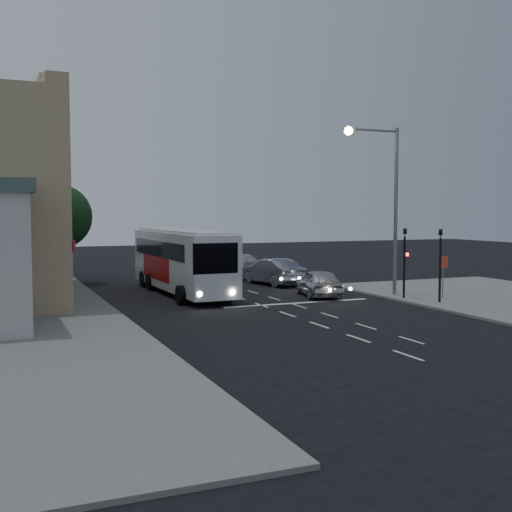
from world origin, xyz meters
name	(u,v)px	position (x,y,z in m)	size (l,w,h in m)	color
ground	(278,311)	(0.00, 0.00, 0.00)	(120.00, 120.00, 0.00)	black
road_markings	(274,300)	(1.29, 3.31, 0.00)	(8.00, 30.55, 0.01)	silver
tour_bus	(182,259)	(-2.39, 7.82, 1.96)	(2.82, 11.84, 3.62)	silver
car_suv	(319,283)	(4.18, 3.80, 0.75)	(1.78, 4.43, 1.51)	#B4B4B9
car_sedan_a	(272,272)	(4.17, 10.00, 0.83)	(1.76, 5.05, 1.66)	gray
car_sedan_b	(237,265)	(3.94, 15.58, 0.82)	(2.29, 5.64, 1.64)	silver
traffic_signal_main	(405,254)	(7.60, 0.78, 2.42)	(0.25, 0.35, 4.10)	black
traffic_signal_side	(440,256)	(8.30, -1.20, 2.42)	(0.18, 0.15, 4.10)	black
regulatory_sign	(444,270)	(9.30, -0.24, 1.60)	(0.45, 0.12, 2.20)	slate
streetlight	(386,191)	(7.34, 2.20, 5.73)	(3.32, 0.44, 9.00)	slate
street_tree	(60,214)	(-8.21, 15.02, 4.50)	(4.00, 4.00, 6.20)	black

